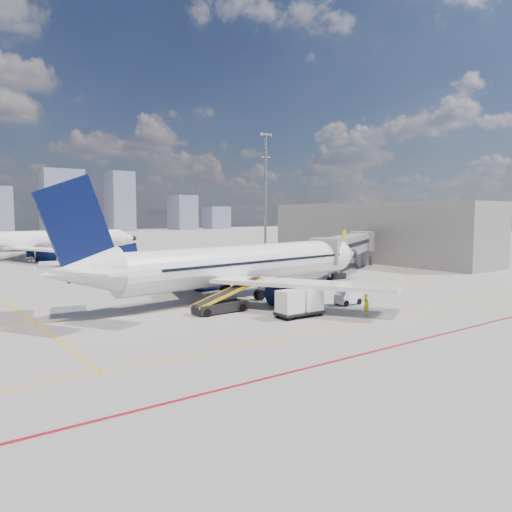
{
  "coord_description": "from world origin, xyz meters",
  "views": [
    {
      "loc": [
        -28.69,
        -31.44,
        8.36
      ],
      "look_at": [
        1.21,
        8.86,
        4.0
      ],
      "focal_mm": 35.0,
      "sensor_mm": 36.0,
      "label": 1
    }
  ],
  "objects_px": {
    "second_aircraft": "(33,241)",
    "ramp_worker": "(366,304)",
    "cargo_dolly": "(300,302)",
    "main_aircraft": "(236,265)",
    "belt_loader": "(221,304)",
    "baggage_tug": "(347,297)"
  },
  "relations": [
    {
      "from": "cargo_dolly",
      "to": "belt_loader",
      "type": "bearing_deg",
      "value": 130.71
    },
    {
      "from": "second_aircraft",
      "to": "ramp_worker",
      "type": "relative_size",
      "value": 21.9
    },
    {
      "from": "second_aircraft",
      "to": "cargo_dolly",
      "type": "height_order",
      "value": "second_aircraft"
    },
    {
      "from": "main_aircraft",
      "to": "ramp_worker",
      "type": "xyz_separation_m",
      "value": [
        3.91,
        -13.17,
        -2.36
      ]
    },
    {
      "from": "baggage_tug",
      "to": "ramp_worker",
      "type": "distance_m",
      "value": 4.5
    },
    {
      "from": "main_aircraft",
      "to": "belt_loader",
      "type": "distance_m",
      "value": 7.81
    },
    {
      "from": "main_aircraft",
      "to": "belt_loader",
      "type": "bearing_deg",
      "value": -140.98
    },
    {
      "from": "second_aircraft",
      "to": "ramp_worker",
      "type": "xyz_separation_m",
      "value": [
        10.3,
        -68.74,
        -2.36
      ]
    },
    {
      "from": "main_aircraft",
      "to": "belt_loader",
      "type": "xyz_separation_m",
      "value": [
        -5.15,
        -5.31,
        -2.52
      ]
    },
    {
      "from": "cargo_dolly",
      "to": "ramp_worker",
      "type": "height_order",
      "value": "cargo_dolly"
    },
    {
      "from": "belt_loader",
      "to": "ramp_worker",
      "type": "relative_size",
      "value": 3.89
    },
    {
      "from": "baggage_tug",
      "to": "cargo_dolly",
      "type": "xyz_separation_m",
      "value": [
        -6.97,
        -1.39,
        0.45
      ]
    },
    {
      "from": "belt_loader",
      "to": "ramp_worker",
      "type": "bearing_deg",
      "value": -42.85
    },
    {
      "from": "cargo_dolly",
      "to": "ramp_worker",
      "type": "relative_size",
      "value": 2.37
    },
    {
      "from": "baggage_tug",
      "to": "belt_loader",
      "type": "height_order",
      "value": "belt_loader"
    },
    {
      "from": "second_aircraft",
      "to": "belt_loader",
      "type": "relative_size",
      "value": 5.63
    },
    {
      "from": "baggage_tug",
      "to": "belt_loader",
      "type": "bearing_deg",
      "value": 162.08
    },
    {
      "from": "baggage_tug",
      "to": "second_aircraft",
      "type": "bearing_deg",
      "value": 101.95
    },
    {
      "from": "second_aircraft",
      "to": "ramp_worker",
      "type": "distance_m",
      "value": 69.55
    },
    {
      "from": "baggage_tug",
      "to": "ramp_worker",
      "type": "height_order",
      "value": "ramp_worker"
    },
    {
      "from": "second_aircraft",
      "to": "cargo_dolly",
      "type": "xyz_separation_m",
      "value": [
        5.33,
        -66.1,
        -2.02
      ]
    },
    {
      "from": "ramp_worker",
      "to": "second_aircraft",
      "type": "bearing_deg",
      "value": 22.26
    }
  ]
}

